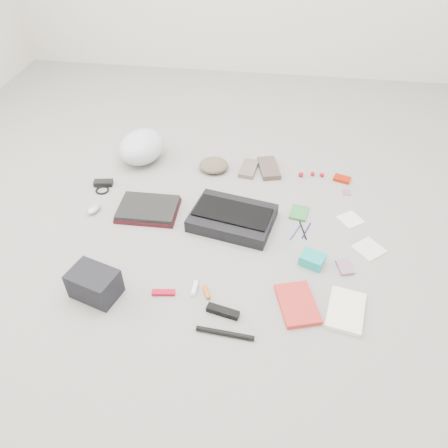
# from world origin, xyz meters

# --- Properties ---
(ground_plane) EXTENTS (4.00, 4.00, 0.00)m
(ground_plane) POSITION_xyz_m (0.00, 0.00, 0.00)
(ground_plane) COLOR gray
(messenger_bag) EXTENTS (0.46, 0.37, 0.07)m
(messenger_bag) POSITION_xyz_m (0.03, 0.07, 0.03)
(messenger_bag) COLOR black
(messenger_bag) RESTS_ON ground_plane
(bag_flap) EXTENTS (0.41, 0.25, 0.01)m
(bag_flap) POSITION_xyz_m (0.03, 0.07, 0.07)
(bag_flap) COLOR black
(bag_flap) RESTS_ON messenger_bag
(laptop_sleeve) EXTENTS (0.32, 0.24, 0.02)m
(laptop_sleeve) POSITION_xyz_m (-0.42, 0.10, 0.01)
(laptop_sleeve) COLOR #3D1015
(laptop_sleeve) RESTS_ON ground_plane
(laptop) EXTENTS (0.31, 0.23, 0.02)m
(laptop) POSITION_xyz_m (-0.42, 0.10, 0.03)
(laptop) COLOR black
(laptop) RESTS_ON laptop_sleeve
(bike_helmet) EXTENTS (0.33, 0.37, 0.19)m
(bike_helmet) POSITION_xyz_m (-0.59, 0.58, 0.10)
(bike_helmet) COLOR silver
(bike_helmet) RESTS_ON ground_plane
(beanie) EXTENTS (0.20, 0.19, 0.06)m
(beanie) POSITION_xyz_m (-0.14, 0.54, 0.03)
(beanie) COLOR brown
(beanie) RESTS_ON ground_plane
(mitten_left) EXTENTS (0.11, 0.19, 0.03)m
(mitten_left) POSITION_xyz_m (0.07, 0.55, 0.01)
(mitten_left) COLOR #6E6056
(mitten_left) RESTS_ON ground_plane
(mitten_right) EXTENTS (0.16, 0.23, 0.03)m
(mitten_right) POSITION_xyz_m (0.19, 0.57, 0.02)
(mitten_right) COLOR brown
(mitten_right) RESTS_ON ground_plane
(power_brick) EXTENTS (0.11, 0.06, 0.03)m
(power_brick) POSITION_xyz_m (-0.74, 0.29, 0.01)
(power_brick) COLOR black
(power_brick) RESTS_ON ground_plane
(cable_coil) EXTENTS (0.09, 0.09, 0.01)m
(cable_coil) POSITION_xyz_m (-0.73, 0.24, 0.01)
(cable_coil) COLOR black
(cable_coil) RESTS_ON ground_plane
(mouse) EXTENTS (0.08, 0.11, 0.04)m
(mouse) POSITION_xyz_m (-0.71, 0.06, 0.02)
(mouse) COLOR #ADADAD
(mouse) RESTS_ON ground_plane
(camera_bag) EXTENTS (0.23, 0.19, 0.13)m
(camera_bag) POSITION_xyz_m (-0.50, -0.48, 0.07)
(camera_bag) COLOR black
(camera_bag) RESTS_ON ground_plane
(multitool) EXTENTS (0.11, 0.04, 0.02)m
(multitool) POSITION_xyz_m (-0.21, -0.44, 0.01)
(multitool) COLOR #9E081F
(multitool) RESTS_ON ground_plane
(toiletry_tube_white) EXTENTS (0.02, 0.08, 0.02)m
(toiletry_tube_white) POSITION_xyz_m (-0.07, -0.40, 0.01)
(toiletry_tube_white) COLOR white
(toiletry_tube_white) RESTS_ON ground_plane
(toiletry_tube_orange) EXTENTS (0.05, 0.07, 0.02)m
(toiletry_tube_orange) POSITION_xyz_m (-0.02, -0.41, 0.01)
(toiletry_tube_orange) COLOR #C7581E
(toiletry_tube_orange) RESTS_ON ground_plane
(u_lock) EXTENTS (0.15, 0.07, 0.03)m
(u_lock) POSITION_xyz_m (0.07, -0.51, 0.01)
(u_lock) COLOR black
(u_lock) RESTS_ON ground_plane
(bike_pump) EXTENTS (0.24, 0.04, 0.02)m
(bike_pump) POSITION_xyz_m (0.09, -0.61, 0.01)
(bike_pump) COLOR black
(bike_pump) RESTS_ON ground_plane
(book_red) EXTENTS (0.21, 0.26, 0.02)m
(book_red) POSITION_xyz_m (0.38, -0.42, 0.01)
(book_red) COLOR red
(book_red) RESTS_ON ground_plane
(book_white) EXTENTS (0.19, 0.24, 0.02)m
(book_white) POSITION_xyz_m (0.58, -0.43, 0.01)
(book_white) COLOR white
(book_white) RESTS_ON ground_plane
(notepad) EXTENTS (0.11, 0.13, 0.01)m
(notepad) POSITION_xyz_m (0.38, 0.19, 0.01)
(notepad) COLOR #317839
(notepad) RESTS_ON ground_plane
(pen_blue) EXTENTS (0.05, 0.12, 0.01)m
(pen_blue) POSITION_xyz_m (0.36, 0.04, 0.00)
(pen_blue) COLOR #233CA3
(pen_blue) RESTS_ON ground_plane
(pen_black) EXTENTS (0.04, 0.13, 0.01)m
(pen_black) POSITION_xyz_m (0.40, 0.06, 0.00)
(pen_black) COLOR black
(pen_black) RESTS_ON ground_plane
(pen_navy) EXTENTS (0.05, 0.12, 0.01)m
(pen_navy) POSITION_xyz_m (0.42, 0.06, 0.00)
(pen_navy) COLOR navy
(pen_navy) RESTS_ON ground_plane
(accordion_wallet) EXTENTS (0.13, 0.12, 0.05)m
(accordion_wallet) POSITION_xyz_m (0.44, -0.16, 0.03)
(accordion_wallet) COLOR #18B3AD
(accordion_wallet) RESTS_ON ground_plane
(card_deck) EXTENTS (0.08, 0.10, 0.02)m
(card_deck) POSITION_xyz_m (0.59, -0.17, 0.01)
(card_deck) COLOR #A16E8D
(card_deck) RESTS_ON ground_plane
(napkin_top) EXTENTS (0.15, 0.15, 0.01)m
(napkin_top) POSITION_xyz_m (0.65, 0.18, 0.00)
(napkin_top) COLOR white
(napkin_top) RESTS_ON ground_plane
(napkin_bottom) EXTENTS (0.18, 0.18, 0.01)m
(napkin_bottom) POSITION_xyz_m (0.72, -0.03, 0.00)
(napkin_bottom) COLOR silver
(napkin_bottom) RESTS_ON ground_plane
(lollipop_a) EXTENTS (0.03, 0.03, 0.03)m
(lollipop_a) POSITION_xyz_m (0.38, 0.54, 0.01)
(lollipop_a) COLOR maroon
(lollipop_a) RESTS_ON ground_plane
(lollipop_b) EXTENTS (0.03, 0.03, 0.03)m
(lollipop_b) POSITION_xyz_m (0.45, 0.56, 0.01)
(lollipop_b) COLOR #B4071A
(lollipop_b) RESTS_ON ground_plane
(lollipop_c) EXTENTS (0.03, 0.03, 0.03)m
(lollipop_c) POSITION_xyz_m (0.51, 0.55, 0.01)
(lollipop_c) COLOR red
(lollipop_c) RESTS_ON ground_plane
(altoids_tin) EXTENTS (0.11, 0.09, 0.02)m
(altoids_tin) POSITION_xyz_m (0.62, 0.53, 0.01)
(altoids_tin) COLOR #AE1B05
(altoids_tin) RESTS_ON ground_plane
(stamp_sheet) EXTENTS (0.04, 0.05, 0.00)m
(stamp_sheet) POSITION_xyz_m (0.64, 0.42, 0.00)
(stamp_sheet) COLOR #97627C
(stamp_sheet) RESTS_ON ground_plane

